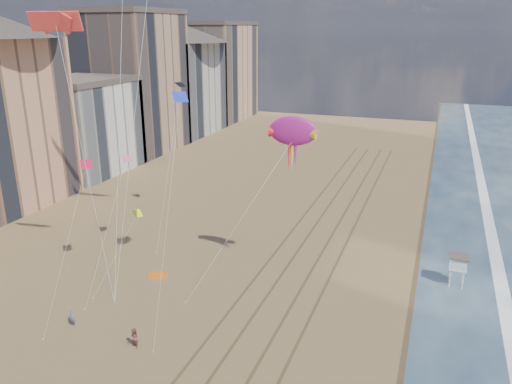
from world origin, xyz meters
TOP-DOWN VIEW (x-y plane):
  - wet_sand at (19.00, 40.00)m, footprint 260.00×260.00m
  - foam at (23.20, 40.00)m, footprint 260.00×260.00m
  - tracks at (2.55, 30.00)m, footprint 7.68×120.00m
  - buildings at (-45.73, 65.59)m, footprint 34.72×131.35m
  - lifeguard_stand at (18.74, 31.26)m, footprint 1.86×1.86m
  - grounded_kite at (-11.17, 22.33)m, footprint 2.34×1.99m
  - show_kite at (2.66, 25.15)m, footprint 6.51×3.88m
  - kite_flyer_a at (-13.26, 11.46)m, footprint 0.69×0.50m
  - kite_flyer_b at (-6.32, 10.67)m, footprint 1.11×1.07m
  - small_kites at (-12.77, 24.24)m, footprint 12.66×18.65m

SIDE VIEW (x-z plane):
  - wet_sand at x=19.00m, z-range 0.00..0.00m
  - foam at x=23.20m, z-range 0.00..0.00m
  - tracks at x=2.55m, z-range 0.00..0.01m
  - grounded_kite at x=-11.17m, z-range 0.00..0.23m
  - kite_flyer_a at x=-13.26m, z-range 0.00..1.74m
  - kite_flyer_b at x=-6.32m, z-range 0.00..1.81m
  - lifeguard_stand at x=18.74m, z-range 0.91..4.26m
  - buildings at x=-45.73m, z-range -0.95..28.05m
  - small_kites at x=-12.77m, z-range 6.65..22.29m
  - show_kite at x=2.66m, z-range 6.52..25.79m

